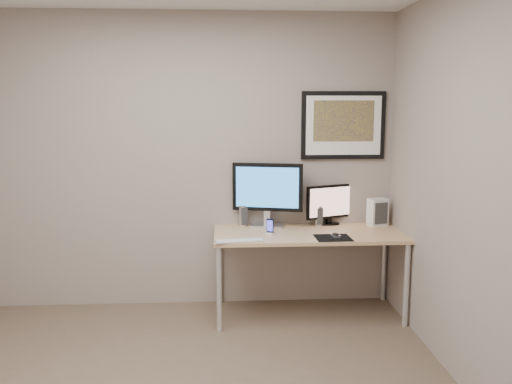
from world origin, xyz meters
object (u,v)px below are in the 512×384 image
speaker_left (243,215)px  fan_unit (378,212)px  speaker_right (319,216)px  desk (308,240)px  monitor_large (267,192)px  keyboard (240,241)px  phone_dock (270,226)px  framed_art (343,125)px  monitor_tv (329,204)px

speaker_left → fan_unit: size_ratio=0.76×
speaker_right → desk: bearing=-128.8°
monitor_large → keyboard: bearing=-103.0°
desk → monitor_large: size_ratio=2.61×
phone_dock → keyboard: size_ratio=0.34×
framed_art → speaker_left: size_ratio=4.01×
framed_art → speaker_right: bearing=-162.4°
keyboard → fan_unit: size_ratio=1.58×
monitor_tv → phone_dock: size_ratio=3.27×
framed_art → keyboard: 1.43m
desk → keyboard: keyboard is taller
speaker_left → keyboard: (-0.05, -0.57, -0.09)m
framed_art → speaker_left: (-0.90, -0.05, -0.80)m
framed_art → speaker_right: (-0.22, -0.07, -0.80)m
monitor_tv → speaker_left: size_ratio=2.34×
framed_art → speaker_left: 1.20m
phone_dock → fan_unit: (0.99, 0.28, 0.06)m
framed_art → fan_unit: bearing=-19.4°
desk → speaker_left: bearing=152.4°
desk → speaker_right: bearing=63.5°
phone_dock → desk: bearing=33.6°
speaker_right → fan_unit: 0.53m
monitor_large → fan_unit: bearing=12.9°
framed_art → monitor_tv: framed_art is taller
phone_dock → keyboard: 0.36m
monitor_large → fan_unit: 1.01m
keyboard → fan_unit: (1.25, 0.51, 0.12)m
desk → keyboard: 0.66m
desk → monitor_large: (-0.33, 0.24, 0.38)m
monitor_tv → keyboard: bearing=-167.3°
monitor_large → desk: bearing=-22.0°
monitor_tv → fan_unit: 0.44m
speaker_left → speaker_right: speaker_left is taller
phone_dock → monitor_tv: bearing=55.7°
desk → monitor_large: monitor_large is taller
desk → speaker_right: speaker_right is taller
monitor_large → phone_dock: monitor_large is taller
desk → keyboard: bearing=-154.4°
monitor_tv → keyboard: size_ratio=1.13×
speaker_left → phone_dock: (0.21, -0.34, -0.03)m
framed_art → fan_unit: 0.83m
framed_art → fan_unit: size_ratio=3.06×
framed_art → speaker_left: bearing=-177.1°
speaker_right → keyboard: speaker_right is taller
monitor_tv → phone_dock: 0.67m
monitor_large → phone_dock: bearing=-76.4°
speaker_right → fan_unit: bearing=-16.5°
desk → speaker_left: 0.64m
speaker_right → phone_dock: 0.56m
desk → fan_unit: bearing=18.8°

